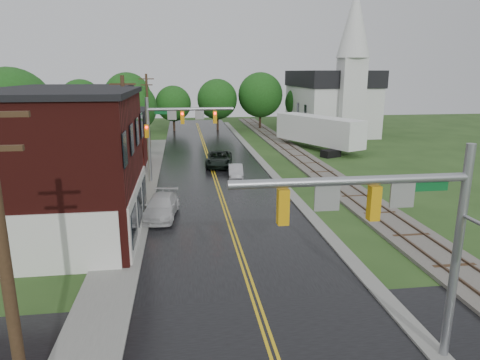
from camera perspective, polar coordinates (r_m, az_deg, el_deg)
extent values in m
cube|color=black|center=(40.52, -3.61, 1.04)|extent=(10.00, 90.00, 0.02)
cube|color=gray|center=(46.04, 2.64, 2.66)|extent=(0.80, 70.00, 0.12)
cube|color=gray|center=(35.74, -12.96, -1.11)|extent=(2.40, 50.00, 0.12)
cube|color=#45120E|center=(26.73, -28.87, 1.15)|extent=(14.00, 10.00, 8.00)
cube|color=silver|center=(25.69, -13.35, -3.69)|extent=(0.10, 9.50, 3.00)
cube|color=tan|center=(36.79, -20.59, 3.89)|extent=(8.00, 7.00, 6.40)
cube|color=#3F0F0C|center=(45.48, -16.85, 4.74)|extent=(7.00, 6.00, 4.40)
cube|color=silver|center=(68.52, 11.84, 9.15)|extent=(10.00, 16.00, 7.00)
cube|color=black|center=(68.28, 12.04, 13.08)|extent=(10.40, 16.40, 2.40)
cube|color=silver|center=(60.91, 14.46, 10.29)|extent=(3.20, 3.20, 11.00)
cone|color=silver|center=(61.11, 15.07, 19.67)|extent=(4.40, 4.40, 9.00)
cube|color=#59544C|center=(47.06, 8.17, 2.91)|extent=(3.20, 80.00, 0.20)
cube|color=#4C3828|center=(46.84, 7.33, 3.06)|extent=(0.10, 80.00, 0.12)
cube|color=#4C3828|center=(47.24, 9.02, 3.09)|extent=(0.10, 80.00, 0.12)
cylinder|color=gray|center=(15.21, 26.89, -9.15)|extent=(0.28, 0.28, 7.20)
cylinder|color=gray|center=(12.70, 14.71, -0.09)|extent=(7.20, 0.26, 0.26)
cube|color=orange|center=(13.17, 17.42, -2.94)|extent=(0.32, 0.30, 1.05)
cube|color=orange|center=(12.28, 5.75, -3.58)|extent=(0.32, 0.30, 1.05)
cube|color=gray|center=(13.50, 20.81, -1.92)|extent=(0.75, 0.06, 0.75)
cube|color=gray|center=(12.58, 11.53, -2.41)|extent=(0.75, 0.06, 0.75)
cube|color=#0C5926|center=(13.80, 23.54, -0.77)|extent=(1.40, 0.04, 0.30)
cylinder|color=gray|center=(36.89, -12.08, 5.14)|extent=(0.28, 0.28, 7.20)
cylinder|color=gray|center=(36.49, -6.58, 9.38)|extent=(7.20, 0.26, 0.26)
cube|color=orange|center=(36.54, -7.69, 8.25)|extent=(0.32, 0.30, 1.05)
cube|color=orange|center=(36.65, -3.36, 8.37)|extent=(0.32, 0.30, 1.05)
cube|color=gray|center=(36.53, -9.07, 8.51)|extent=(0.75, 0.06, 0.75)
cube|color=gray|center=(36.56, -5.42, 8.63)|extent=(0.75, 0.06, 0.75)
cube|color=#0C5926|center=(36.53, -10.23, 8.86)|extent=(1.40, 0.04, 0.30)
sphere|color=#FF0C0C|center=(36.33, -7.70, 8.74)|extent=(0.20, 0.20, 0.20)
cylinder|color=#382616|center=(11.22, -28.48, -12.61)|extent=(0.28, 0.28, 9.00)
cylinder|color=#382616|center=(31.96, -14.94, 5.24)|extent=(0.28, 0.28, 9.00)
cube|color=#382616|center=(31.62, -15.40, 12.23)|extent=(1.80, 0.12, 0.12)
cube|color=#382616|center=(31.64, -15.31, 10.97)|extent=(1.40, 0.12, 0.12)
cylinder|color=#382616|center=(53.71, -12.17, 8.88)|extent=(0.28, 0.28, 9.00)
cube|color=#382616|center=(53.51, -12.39, 13.03)|extent=(1.80, 0.12, 0.12)
cube|color=#382616|center=(53.52, -12.35, 12.28)|extent=(1.40, 0.12, 0.12)
cylinder|color=black|center=(44.69, -27.56, 2.92)|extent=(0.36, 0.36, 3.42)
sphere|color=#1B4714|center=(44.18, -28.19, 8.24)|extent=(7.60, 7.60, 7.60)
sphere|color=#1B4714|center=(43.66, -27.52, 7.38)|extent=(5.32, 5.32, 5.32)
cylinder|color=black|center=(51.22, -20.37, 4.50)|extent=(0.36, 0.36, 2.70)
sphere|color=#1B4714|center=(50.81, -20.70, 8.16)|extent=(6.00, 6.00, 6.00)
sphere|color=#1B4714|center=(50.35, -20.07, 7.57)|extent=(4.20, 4.20, 4.20)
cylinder|color=black|center=(56.24, -14.11, 5.85)|extent=(0.36, 0.36, 2.88)
sphere|color=#1B4714|center=(55.86, -14.33, 9.42)|extent=(6.40, 6.40, 6.40)
sphere|color=#1B4714|center=(55.45, -13.71, 8.85)|extent=(4.48, 4.48, 4.48)
imported|color=black|center=(42.89, -2.81, 2.82)|extent=(3.19, 5.69, 1.50)
imported|color=#9F9EA3|center=(38.16, -0.59, 1.15)|extent=(1.58, 3.69, 1.18)
imported|color=silver|center=(28.38, -10.45, -3.51)|extent=(2.53, 5.02, 1.40)
cube|color=black|center=(48.74, 12.00, 3.49)|extent=(2.39, 1.96, 0.80)
cylinder|color=gray|center=(56.22, 9.28, 5.02)|extent=(0.16, 0.16, 0.80)
cube|color=white|center=(52.91, 10.37, 6.60)|extent=(7.87, 12.81, 3.20)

